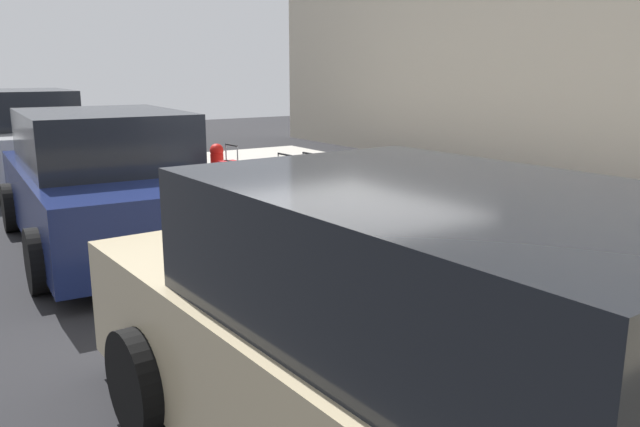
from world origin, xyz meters
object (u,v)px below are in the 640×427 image
(suitcase_teal_8, at_px, (285,201))
(parked_car_beige_0, at_px, (442,365))
(suitcase_teal_1, at_px, (554,294))
(suitcase_maroon_7, at_px, (311,206))
(suitcase_olive_3, at_px, (437,248))
(suitcase_red_11, at_px, (233,184))
(parked_car_navy_1, at_px, (106,184))
(suitcase_red_4, at_px, (403,239))
(bollard_post, at_px, (190,165))
(parked_car_silver_2, at_px, (25,139))
(suitcase_olive_10, at_px, (251,192))
(suitcase_maroon_0, at_px, (612,317))
(suitcase_silver_6, at_px, (339,213))
(suitcase_navy_2, at_px, (488,274))
(suitcase_black_5, at_px, (365,229))
(suitcase_navy_9, at_px, (269,195))
(fire_hydrant, at_px, (217,170))

(suitcase_teal_8, height_order, parked_car_beige_0, parked_car_beige_0)
(suitcase_teal_1, distance_m, suitcase_maroon_7, 3.39)
(suitcase_olive_3, distance_m, suitcase_red_11, 4.19)
(suitcase_teal_1, xyz_separation_m, parked_car_navy_1, (4.73, 2.10, 0.36))
(suitcase_teal_8, bearing_deg, suitcase_maroon_7, -170.24)
(suitcase_red_4, height_order, bollard_post, bollard_post)
(parked_car_silver_2, bearing_deg, suitcase_teal_1, -168.46)
(suitcase_teal_8, height_order, suitcase_olive_10, suitcase_teal_8)
(suitcase_maroon_0, xyz_separation_m, suitcase_silver_6, (3.47, -0.14, 0.06))
(suitcase_navy_2, bearing_deg, parked_car_silver_2, 11.72)
(suitcase_red_11, relative_size, parked_car_navy_1, 0.20)
(parked_car_silver_2, bearing_deg, parked_car_navy_1, 180.00)
(bollard_post, bearing_deg, suitcase_teal_1, -178.19)
(parked_car_beige_0, bearing_deg, suitcase_olive_10, -19.11)
(suitcase_navy_2, bearing_deg, suitcase_maroon_7, -0.63)
(parked_car_beige_0, relative_size, parked_car_navy_1, 1.07)
(suitcase_olive_10, height_order, parked_car_silver_2, parked_car_silver_2)
(suitcase_teal_1, distance_m, parked_car_silver_2, 10.49)
(suitcase_black_5, height_order, bollard_post, suitcase_black_5)
(suitcase_red_11, height_order, parked_car_beige_0, parked_car_beige_0)
(suitcase_navy_9, relative_size, suitcase_olive_10, 1.13)
(suitcase_red_11, xyz_separation_m, parked_car_beige_0, (-6.28, 1.96, 0.28))
(suitcase_maroon_0, relative_size, suitcase_silver_6, 0.94)
(suitcase_olive_3, bearing_deg, parked_car_beige_0, 136.48)
(suitcase_maroon_0, bearing_deg, suitcase_maroon_7, -1.14)
(suitcase_olive_3, bearing_deg, suitcase_red_4, -10.40)
(suitcase_olive_10, relative_size, parked_car_silver_2, 0.13)
(suitcase_olive_10, distance_m, suitcase_red_11, 0.48)
(parked_car_beige_0, bearing_deg, suitcase_navy_2, -53.26)
(suitcase_silver_6, bearing_deg, parked_car_navy_1, 49.05)
(suitcase_black_5, bearing_deg, suitcase_maroon_7, 1.31)
(suitcase_maroon_7, xyz_separation_m, bollard_post, (3.39, 0.16, 0.08))
(parked_car_navy_1, relative_size, parked_car_silver_2, 0.95)
(suitcase_red_4, distance_m, fire_hydrant, 4.27)
(suitcase_black_5, xyz_separation_m, suitcase_olive_10, (2.54, 0.05, 0.01))
(suitcase_silver_6, bearing_deg, suitcase_navy_9, 3.48)
(suitcase_navy_9, xyz_separation_m, suitcase_red_11, (0.99, 0.05, 0.00))
(suitcase_silver_6, relative_size, suitcase_maroon_7, 0.93)
(suitcase_maroon_0, bearing_deg, suitcase_navy_9, -0.63)
(parked_car_silver_2, bearing_deg, suitcase_navy_2, -168.28)
(suitcase_red_4, distance_m, suitcase_maroon_7, 1.62)
(parked_car_navy_1, bearing_deg, suitcase_silver_6, -130.95)
(suitcase_olive_10, relative_size, fire_hydrant, 0.75)
(suitcase_teal_8, bearing_deg, parked_car_silver_2, 16.98)
(suitcase_black_5, bearing_deg, parked_car_beige_0, 147.72)
(suitcase_teal_1, xyz_separation_m, bollard_post, (6.78, 0.21, 0.17))
(bollard_post, bearing_deg, suitcase_black_5, -177.66)
(suitcase_navy_2, distance_m, suitcase_olive_3, 0.60)
(suitcase_navy_9, bearing_deg, suitcase_maroon_7, -178.58)
(suitcase_maroon_0, xyz_separation_m, suitcase_teal_8, (4.42, 0.00, 0.05))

